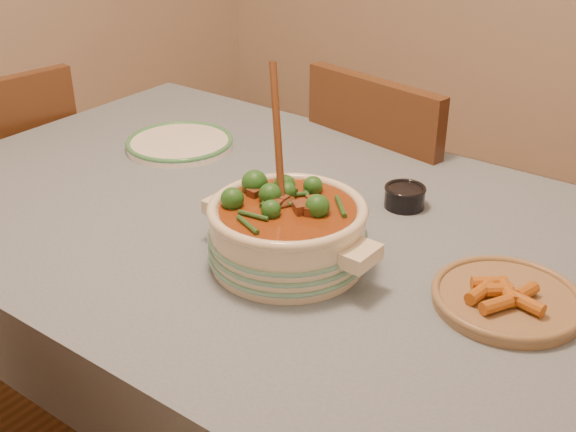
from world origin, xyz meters
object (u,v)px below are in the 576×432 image
object	(u,v)px
condiment_bowl	(405,195)
fried_plate	(507,296)
dining_table	(271,253)
chair_far	(392,206)
stew_casserole	(287,227)
white_plate	(180,143)
chair_left	(4,198)

from	to	relation	value
condiment_bowl	fried_plate	size ratio (longest dim) A/B	0.32
dining_table	chair_far	distance (m)	0.63
dining_table	stew_casserole	xyz separation A→B (m)	(0.14, -0.13, 0.17)
dining_table	condiment_bowl	xyz separation A→B (m)	(0.20, 0.21, 0.12)
white_plate	fried_plate	size ratio (longest dim) A/B	1.24
stew_casserole	dining_table	bearing A→B (deg)	137.63
condiment_bowl	chair_far	bearing A→B (deg)	120.44
stew_casserole	condiment_bowl	xyz separation A→B (m)	(0.07, 0.33, -0.05)
stew_casserole	chair_left	distance (m)	1.20
condiment_bowl	chair_far	size ratio (longest dim) A/B	0.10
white_plate	chair_left	world-z (taller)	chair_left
dining_table	fried_plate	world-z (taller)	fried_plate
stew_casserole	chair_far	distance (m)	0.82
dining_table	chair_far	size ratio (longest dim) A/B	1.83
stew_casserole	fried_plate	xyz separation A→B (m)	(0.38, 0.11, -0.06)
dining_table	white_plate	xyz separation A→B (m)	(-0.42, 0.16, 0.10)
condiment_bowl	chair_far	distance (m)	0.53
white_plate	chair_far	world-z (taller)	chair_far
dining_table	chair_left	distance (m)	1.02
stew_casserole	chair_far	bearing A→B (deg)	103.05
condiment_bowl	chair_left	xyz separation A→B (m)	(-1.21, -0.22, -0.28)
condiment_bowl	white_plate	bearing A→B (deg)	-175.61
dining_table	condiment_bowl	distance (m)	0.31
chair_left	white_plate	bearing A→B (deg)	114.79
stew_casserole	white_plate	size ratio (longest dim) A/B	1.05
stew_casserole	chair_far	world-z (taller)	stew_casserole
dining_table	white_plate	world-z (taller)	white_plate
dining_table	fried_plate	size ratio (longest dim) A/B	5.91
fried_plate	chair_left	distance (m)	1.55
dining_table	fried_plate	distance (m)	0.54
stew_casserole	fried_plate	distance (m)	0.40
white_plate	condiment_bowl	world-z (taller)	condiment_bowl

